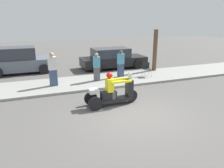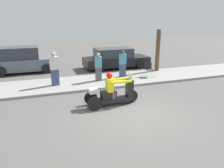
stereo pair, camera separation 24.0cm
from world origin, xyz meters
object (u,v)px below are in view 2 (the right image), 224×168
(spectator_near_curb, at_px, (55,69))
(parked_car_lot_left, at_px, (23,60))
(motorcycle_trike, at_px, (112,93))
(spectator_end_of_line, at_px, (123,64))
(folding_chair_set_back, at_px, (149,68))
(tree_trunk, at_px, (158,50))
(spectator_mid_group, at_px, (98,67))
(parked_car_lot_far, at_px, (115,59))

(spectator_near_curb, bearing_deg, parked_car_lot_left, 111.89)
(motorcycle_trike, height_order, spectator_near_curb, spectator_near_curb)
(spectator_end_of_line, distance_m, folding_chair_set_back, 1.59)
(tree_trunk, bearing_deg, spectator_end_of_line, -164.87)
(spectator_mid_group, relative_size, tree_trunk, 0.58)
(spectator_mid_group, xyz_separation_m, tree_trunk, (4.38, 1.09, 0.59))
(spectator_mid_group, bearing_deg, spectator_near_curb, -177.53)
(spectator_mid_group, relative_size, parked_car_lot_far, 0.33)
(motorcycle_trike, xyz_separation_m, tree_trunk, (4.75, 4.47, 0.96))
(folding_chair_set_back, bearing_deg, spectator_near_curb, 179.81)
(parked_car_lot_left, height_order, tree_trunk, tree_trunk)
(spectator_near_curb, distance_m, parked_car_lot_far, 5.70)
(spectator_near_curb, bearing_deg, spectator_end_of_line, 6.36)
(folding_chair_set_back, relative_size, parked_car_lot_far, 0.17)
(folding_chair_set_back, bearing_deg, tree_trunk, 43.40)
(spectator_mid_group, xyz_separation_m, folding_chair_set_back, (3.10, -0.12, -0.25))
(motorcycle_trike, bearing_deg, spectator_near_curb, 121.56)
(parked_car_lot_left, bearing_deg, tree_trunk, -19.58)
(motorcycle_trike, relative_size, spectator_near_curb, 1.31)
(spectator_near_curb, height_order, tree_trunk, tree_trunk)
(parked_car_lot_left, relative_size, parked_car_lot_far, 0.90)
(folding_chair_set_back, distance_m, tree_trunk, 1.96)
(spectator_mid_group, distance_m, spectator_near_curb, 2.38)
(tree_trunk, bearing_deg, parked_car_lot_left, 160.42)
(spectator_mid_group, distance_m, spectator_end_of_line, 1.63)
(spectator_mid_group, distance_m, folding_chair_set_back, 3.11)
(spectator_end_of_line, bearing_deg, tree_trunk, 15.13)
(spectator_mid_group, relative_size, folding_chair_set_back, 1.91)
(motorcycle_trike, distance_m, parked_car_lot_far, 7.13)
(motorcycle_trike, height_order, folding_chair_set_back, motorcycle_trike)
(spectator_end_of_line, bearing_deg, parked_car_lot_left, 146.45)
(parked_car_lot_far, bearing_deg, folding_chair_set_back, -75.28)
(spectator_mid_group, bearing_deg, parked_car_lot_far, 56.02)
(spectator_near_curb, relative_size, folding_chair_set_back, 2.12)
(spectator_mid_group, distance_m, tree_trunk, 4.55)
(spectator_mid_group, height_order, tree_trunk, tree_trunk)
(parked_car_lot_far, bearing_deg, tree_trunk, -45.03)
(spectator_mid_group, distance_m, parked_car_lot_left, 5.78)
(tree_trunk, bearing_deg, parked_car_lot_far, 134.97)
(parked_car_lot_left, height_order, parked_car_lot_far, parked_car_lot_left)
(motorcycle_trike, xyz_separation_m, spectator_mid_group, (0.37, 3.38, 0.37))
(motorcycle_trike, distance_m, spectator_mid_group, 3.42)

